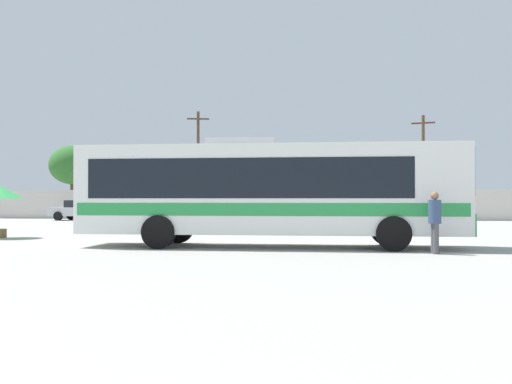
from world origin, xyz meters
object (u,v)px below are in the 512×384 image
object	(u,v)px
attendant_by_bus_door	(435,219)
parked_car_leftmost_silver	(83,210)
coach_bus_white_green	(266,189)
parked_car_second_silver	(166,210)
roadside_tree_midleft	(152,169)
utility_pole_far	(423,165)
roadside_tree_left	(72,165)
utility_pole_near	(198,162)

from	to	relation	value
attendant_by_bus_door	parked_car_leftmost_silver	xyz separation A→B (m)	(-20.87, 23.58, -0.22)
coach_bus_white_green	parked_car_second_silver	distance (m)	22.69
coach_bus_white_green	roadside_tree_midleft	world-z (taller)	roadside_tree_midleft
coach_bus_white_green	utility_pole_far	xyz separation A→B (m)	(8.65, 29.12, 2.34)
attendant_by_bus_door	coach_bus_white_green	bearing A→B (deg)	160.00
utility_pole_far	parked_car_second_silver	bearing A→B (deg)	-154.78
parked_car_second_silver	roadside_tree_left	xyz separation A→B (m)	(-11.08, 9.26, 3.64)
attendant_by_bus_door	utility_pole_far	distance (m)	31.32
utility_pole_near	coach_bus_white_green	bearing A→B (deg)	-72.35
attendant_by_bus_door	utility_pole_far	xyz separation A→B (m)	(3.66, 30.94, 3.21)
coach_bus_white_green	parked_car_second_silver	xyz separation A→B (m)	(-9.41, 20.61, -1.08)
utility_pole_far	coach_bus_white_green	bearing A→B (deg)	-106.55
parked_car_second_silver	roadside_tree_midleft	world-z (taller)	roadside_tree_midleft
roadside_tree_left	utility_pole_far	bearing A→B (deg)	-1.47
parked_car_leftmost_silver	roadside_tree_midleft	xyz separation A→B (m)	(2.55, 7.85, 3.22)
coach_bus_white_green	parked_car_second_silver	size ratio (longest dim) A/B	2.81
utility_pole_near	roadside_tree_midleft	bearing A→B (deg)	172.45
parked_car_second_silver	utility_pole_near	world-z (taller)	utility_pole_near
attendant_by_bus_door	utility_pole_near	bearing A→B (deg)	114.77
parked_car_leftmost_silver	utility_pole_far	bearing A→B (deg)	16.72
utility_pole_near	roadside_tree_midleft	distance (m)	4.14
coach_bus_white_green	parked_car_leftmost_silver	bearing A→B (deg)	126.11
utility_pole_near	roadside_tree_midleft	world-z (taller)	utility_pole_near
parked_car_leftmost_silver	roadside_tree_midleft	size ratio (longest dim) A/B	0.86
attendant_by_bus_door	utility_pole_near	xyz separation A→B (m)	(-14.25, 30.88, 3.53)
coach_bus_white_green	roadside_tree_left	distance (m)	36.32
attendant_by_bus_door	utility_pole_far	bearing A→B (deg)	83.26
attendant_by_bus_door	parked_car_second_silver	distance (m)	26.66
parked_car_leftmost_silver	utility_pole_far	distance (m)	25.84
attendant_by_bus_door	roadside_tree_left	bearing A→B (deg)	128.82
parked_car_leftmost_silver	utility_pole_near	bearing A→B (deg)	47.82
parked_car_second_silver	roadside_tree_midleft	distance (m)	10.31
coach_bus_white_green	parked_car_leftmost_silver	size ratio (longest dim) A/B	2.65
utility_pole_far	roadside_tree_midleft	size ratio (longest dim) A/B	1.49
utility_pole_near	parked_car_leftmost_silver	bearing A→B (deg)	-132.18
utility_pole_near	roadside_tree_midleft	xyz separation A→B (m)	(-4.07, 0.54, -0.53)
parked_car_second_silver	utility_pole_near	xyz separation A→B (m)	(0.16, 8.45, 3.75)
roadside_tree_left	roadside_tree_midleft	world-z (taller)	roadside_tree_left
coach_bus_white_green	roadside_tree_left	xyz separation A→B (m)	(-20.50, 29.87, 2.55)
parked_car_leftmost_silver	roadside_tree_left	distance (m)	10.03
attendant_by_bus_door	utility_pole_near	size ratio (longest dim) A/B	0.20
parked_car_second_silver	roadside_tree_left	world-z (taller)	roadside_tree_left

